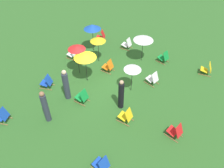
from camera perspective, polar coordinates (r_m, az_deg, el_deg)
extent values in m
plane|color=#2D6026|center=(13.51, -4.50, 0.00)|extent=(40.00, 40.00, 0.00)
cube|color=olive|center=(13.87, 10.42, 0.74)|extent=(0.25, 0.74, 0.04)
cube|color=olive|center=(13.59, 9.32, -0.13)|extent=(0.25, 0.74, 0.04)
cube|color=white|center=(13.61, 9.66, 1.30)|extent=(0.58, 0.55, 0.13)
cube|color=white|center=(13.31, 10.82, 1.63)|extent=(0.53, 0.37, 0.57)
cylinder|color=olive|center=(13.73, 8.97, 1.46)|extent=(0.43, 0.15, 0.03)
cube|color=olive|center=(17.71, -2.69, 11.31)|extent=(0.26, 0.74, 0.04)
cube|color=olive|center=(17.34, -3.01, 10.59)|extent=(0.26, 0.74, 0.04)
cube|color=red|center=(17.42, -3.20, 11.69)|extent=(0.59, 0.56, 0.13)
cube|color=red|center=(17.22, -2.24, 12.42)|extent=(0.53, 0.38, 0.57)
cylinder|color=olive|center=(17.50, -3.85, 11.55)|extent=(0.43, 0.16, 0.03)
cube|color=olive|center=(12.87, -25.16, -7.52)|extent=(0.24, 0.74, 0.04)
cube|color=olive|center=(12.66, -26.18, -8.95)|extent=(0.24, 0.74, 0.04)
cube|color=#1947B7|center=(12.65, -26.37, -7.38)|extent=(0.58, 0.54, 0.13)
cube|color=#1947B7|center=(12.29, -25.63, -6.82)|extent=(0.53, 0.37, 0.57)
cube|color=olive|center=(13.95, -15.63, -0.03)|extent=(0.25, 0.74, 0.04)
cube|color=olive|center=(13.67, -16.36, -1.23)|extent=(0.25, 0.74, 0.04)
cube|color=#1947B7|center=(13.69, -16.56, 0.22)|extent=(0.58, 0.55, 0.13)
cube|color=#1947B7|center=(13.39, -15.64, 0.94)|extent=(0.53, 0.37, 0.57)
cylinder|color=olive|center=(13.82, -17.25, 0.11)|extent=(0.43, 0.15, 0.03)
cube|color=olive|center=(10.20, -1.92, -19.57)|extent=(0.19, 0.75, 0.04)
cube|color=#1947B7|center=(9.93, -3.30, -19.38)|extent=(0.56, 0.52, 0.13)
cube|color=#1947B7|center=(9.59, -1.96, -19.59)|extent=(0.52, 0.34, 0.57)
cylinder|color=olive|center=(10.07, -4.18, -18.92)|extent=(0.44, 0.12, 0.03)
cube|color=olive|center=(11.49, 15.74, -11.65)|extent=(0.22, 0.75, 0.04)
cube|color=olive|center=(11.23, 14.59, -13.06)|extent=(0.22, 0.75, 0.04)
cube|color=red|center=(11.18, 14.96, -11.33)|extent=(0.57, 0.54, 0.13)
cube|color=red|center=(10.91, 16.57, -11.21)|extent=(0.53, 0.36, 0.57)
cylinder|color=olive|center=(11.28, 14.02, -11.03)|extent=(0.43, 0.14, 0.03)
cube|color=olive|center=(11.68, 3.83, -8.36)|extent=(0.10, 0.76, 0.04)
cube|color=olive|center=(11.43, 2.71, -9.79)|extent=(0.10, 0.76, 0.04)
cube|color=yellow|center=(11.39, 2.89, -8.06)|extent=(0.52, 0.47, 0.13)
cube|color=yellow|center=(11.09, 4.28, -7.75)|extent=(0.50, 0.29, 0.57)
cylinder|color=olive|center=(11.51, 2.01, -7.88)|extent=(0.44, 0.07, 0.03)
cube|color=olive|center=(15.76, 12.98, 5.93)|extent=(0.23, 0.74, 0.04)
cube|color=olive|center=(15.44, 12.09, 5.25)|extent=(0.23, 0.74, 0.04)
cube|color=#148C38|center=(15.49, 12.37, 6.50)|extent=(0.58, 0.54, 0.13)
cube|color=#148C38|center=(15.22, 13.46, 6.89)|extent=(0.53, 0.36, 0.57)
cylinder|color=olive|center=(15.61, 11.73, 6.59)|extent=(0.43, 0.14, 0.03)
cube|color=olive|center=(12.65, -6.97, -3.65)|extent=(0.08, 0.76, 0.04)
cube|color=olive|center=(12.43, -8.18, -4.87)|extent=(0.08, 0.76, 0.04)
cube|color=#148C38|center=(12.41, -8.04, -3.27)|extent=(0.51, 0.46, 0.13)
cube|color=#148C38|center=(12.07, -7.04, -2.86)|extent=(0.49, 0.28, 0.57)
cylinder|color=olive|center=(12.56, -8.73, -3.15)|extent=(0.44, 0.06, 0.03)
cube|color=olive|center=(16.78, 3.98, 9.38)|extent=(0.08, 0.76, 0.04)
cube|color=olive|center=(16.45, 3.24, 8.68)|extent=(0.08, 0.76, 0.04)
cube|color=white|center=(16.52, 3.34, 9.87)|extent=(0.50, 0.46, 0.13)
cube|color=white|center=(16.26, 4.32, 10.41)|extent=(0.49, 0.27, 0.57)
cylinder|color=olive|center=(16.63, 2.72, 9.86)|extent=(0.44, 0.05, 0.03)
cube|color=olive|center=(15.55, 22.35, 3.01)|extent=(0.11, 0.76, 0.04)
cube|color=olive|center=(15.19, 22.21, 2.06)|extent=(0.11, 0.76, 0.04)
cube|color=yellow|center=(15.22, 22.16, 3.37)|extent=(0.52, 0.48, 0.13)
cube|color=yellow|center=(15.08, 23.52, 3.91)|extent=(0.50, 0.29, 0.57)
cylinder|color=olive|center=(15.24, 21.36, 3.36)|extent=(0.44, 0.07, 0.03)
cube|color=olive|center=(15.94, -9.37, 6.96)|extent=(0.06, 0.76, 0.04)
cube|color=olive|center=(15.67, -10.33, 6.15)|extent=(0.06, 0.76, 0.04)
cube|color=white|center=(15.72, -10.24, 7.41)|extent=(0.49, 0.45, 0.13)
cube|color=white|center=(15.40, -9.48, 7.98)|extent=(0.49, 0.26, 0.57)
cylinder|color=olive|center=(15.87, -10.79, 7.39)|extent=(0.44, 0.04, 0.03)
cube|color=olive|center=(14.59, -0.66, 3.88)|extent=(0.06, 0.76, 0.04)
cube|color=olive|center=(14.29, -1.56, 2.95)|extent=(0.06, 0.76, 0.04)
cube|color=orange|center=(14.33, -1.46, 4.34)|extent=(0.49, 0.45, 0.13)
cube|color=orange|center=(14.03, -0.43, 4.87)|extent=(0.49, 0.26, 0.57)
cylinder|color=olive|center=(14.45, -2.14, 4.35)|extent=(0.44, 0.04, 0.03)
cylinder|color=black|center=(13.87, -8.56, 5.99)|extent=(0.03, 0.03, 1.93)
cone|color=red|center=(13.39, -8.93, 9.05)|extent=(1.03, 1.03, 0.21)
cylinder|color=black|center=(13.23, -6.52, 4.02)|extent=(0.03, 0.03, 1.86)
cone|color=yellow|center=(12.73, -6.81, 7.05)|extent=(1.28, 1.28, 0.21)
cylinder|color=black|center=(15.94, -4.82, 11.46)|extent=(0.03, 0.03, 1.95)
cone|color=#194CB2|center=(15.53, -5.00, 14.16)|extent=(1.15, 1.15, 0.32)
cylinder|color=black|center=(15.00, 7.65, 8.64)|extent=(0.03, 0.03, 1.74)
cone|color=white|center=(14.59, 7.93, 11.23)|extent=(1.27, 1.27, 0.21)
cylinder|color=black|center=(14.83, -3.45, 8.59)|extent=(0.03, 0.03, 1.75)
cone|color=yellow|center=(14.43, -3.57, 11.17)|extent=(0.99, 0.99, 0.26)
cylinder|color=black|center=(12.55, 5.01, 1.38)|extent=(0.03, 0.03, 1.74)
cone|color=white|center=(12.08, 5.22, 4.14)|extent=(0.95, 0.95, 0.26)
cylinder|color=black|center=(11.60, 2.30, -2.95)|extent=(0.35, 0.35, 1.62)
sphere|color=tan|center=(10.99, 2.43, 0.41)|extent=(0.21, 0.21, 0.21)
cylinder|color=#333847|center=(11.41, -16.35, -5.85)|extent=(0.41, 0.41, 1.69)
sphere|color=#936647|center=(10.75, -17.29, -2.42)|extent=(0.24, 0.24, 0.24)
cylinder|color=#333847|center=(12.32, -11.43, -0.53)|extent=(0.42, 0.42, 1.68)
sphere|color=beige|center=(11.71, -12.04, 2.91)|extent=(0.24, 0.24, 0.24)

